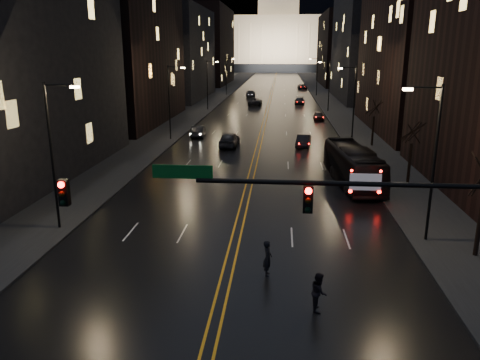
% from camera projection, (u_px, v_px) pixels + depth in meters
% --- Properties ---
extents(ground, '(900.00, 900.00, 0.00)m').
position_uv_depth(ground, '(213.00, 332.00, 18.42)').
color(ground, black).
rests_on(ground, ground).
extents(road, '(20.00, 320.00, 0.02)m').
position_uv_depth(road, '(273.00, 87.00, 143.20)').
color(road, black).
rests_on(road, ground).
extents(sidewalk_left, '(8.00, 320.00, 0.16)m').
position_uv_depth(sidewalk_left, '(228.00, 86.00, 144.35)').
color(sidewalk_left, black).
rests_on(sidewalk_left, ground).
extents(sidewalk_right, '(8.00, 320.00, 0.16)m').
position_uv_depth(sidewalk_right, '(319.00, 87.00, 142.01)').
color(sidewalk_right, black).
rests_on(sidewalk_right, ground).
extents(center_line, '(0.62, 320.00, 0.01)m').
position_uv_depth(center_line, '(273.00, 86.00, 143.20)').
color(center_line, orange).
rests_on(center_line, road).
extents(building_left_mid, '(12.00, 30.00, 28.00)m').
position_uv_depth(building_left_mid, '(122.00, 27.00, 68.25)').
color(building_left_mid, black).
rests_on(building_left_mid, ground).
extents(building_left_far, '(12.00, 34.00, 20.00)m').
position_uv_depth(building_left_far, '(178.00, 54.00, 105.80)').
color(building_left_far, black).
rests_on(building_left_far, ground).
extents(building_left_dist, '(12.00, 40.00, 24.00)m').
position_uv_depth(building_left_dist, '(210.00, 46.00, 151.34)').
color(building_left_dist, black).
rests_on(building_left_dist, ground).
extents(building_right_mid, '(12.00, 34.00, 26.00)m').
position_uv_depth(building_right_mid, '(368.00, 39.00, 101.50)').
color(building_right_mid, black).
rests_on(building_right_mid, ground).
extents(building_right_dist, '(12.00, 40.00, 22.00)m').
position_uv_depth(building_right_dist, '(341.00, 49.00, 148.11)').
color(building_right_dist, black).
rests_on(building_right_dist, ground).
extents(capitol, '(90.00, 50.00, 58.50)m').
position_uv_depth(capitol, '(278.00, 38.00, 253.80)').
color(capitol, black).
rests_on(capitol, ground).
extents(traffic_signal, '(17.29, 0.45, 7.00)m').
position_uv_depth(traffic_signal, '(376.00, 214.00, 16.55)').
color(traffic_signal, black).
rests_on(traffic_signal, ground).
extents(streetlamp_right_near, '(2.13, 0.25, 9.00)m').
position_uv_depth(streetlamp_right_near, '(432.00, 156.00, 25.75)').
color(streetlamp_right_near, black).
rests_on(streetlamp_right_near, ground).
extents(streetlamp_left_near, '(2.13, 0.25, 9.00)m').
position_uv_depth(streetlamp_left_near, '(54.00, 149.00, 27.56)').
color(streetlamp_left_near, black).
rests_on(streetlamp_left_near, ground).
extents(streetlamp_right_mid, '(2.13, 0.25, 9.00)m').
position_uv_depth(streetlamp_right_mid, '(353.00, 100.00, 54.55)').
color(streetlamp_right_mid, black).
rests_on(streetlamp_right_mid, ground).
extents(streetlamp_left_mid, '(2.13, 0.25, 9.00)m').
position_uv_depth(streetlamp_left_mid, '(171.00, 99.00, 56.35)').
color(streetlamp_left_mid, black).
rests_on(streetlamp_left_mid, ground).
extents(streetlamp_right_far, '(2.13, 0.25, 9.00)m').
position_uv_depth(streetlamp_right_far, '(328.00, 83.00, 83.35)').
color(streetlamp_right_far, black).
rests_on(streetlamp_right_far, ground).
extents(streetlamp_left_far, '(2.13, 0.25, 9.00)m').
position_uv_depth(streetlamp_left_far, '(208.00, 82.00, 85.15)').
color(streetlamp_left_far, black).
rests_on(streetlamp_left_far, ground).
extents(streetlamp_right_dist, '(2.13, 0.25, 9.00)m').
position_uv_depth(streetlamp_right_dist, '(316.00, 75.00, 112.14)').
color(streetlamp_right_dist, black).
rests_on(streetlamp_right_dist, ground).
extents(streetlamp_left_dist, '(2.13, 0.25, 9.00)m').
position_uv_depth(streetlamp_left_dist, '(227.00, 74.00, 113.95)').
color(streetlamp_left_dist, black).
rests_on(streetlamp_left_dist, ground).
extents(tree_right_mid, '(2.40, 2.40, 6.65)m').
position_uv_depth(tree_right_mid, '(413.00, 131.00, 37.24)').
color(tree_right_mid, black).
rests_on(tree_right_mid, ground).
extents(tree_right_far, '(2.40, 2.40, 6.65)m').
position_uv_depth(tree_right_far, '(375.00, 107.00, 52.60)').
color(tree_right_far, black).
rests_on(tree_right_far, ground).
extents(bus, '(3.81, 11.40, 3.11)m').
position_uv_depth(bus, '(353.00, 165.00, 38.57)').
color(bus, black).
rests_on(bus, ground).
extents(oncoming_car_a, '(2.22, 5.09, 1.71)m').
position_uv_depth(oncoming_car_a, '(229.00, 139.00, 53.63)').
color(oncoming_car_a, black).
rests_on(oncoming_car_a, ground).
extents(oncoming_car_b, '(1.78, 4.51, 1.46)m').
position_uv_depth(oncoming_car_b, '(198.00, 131.00, 59.81)').
color(oncoming_car_b, black).
rests_on(oncoming_car_b, ground).
extents(oncoming_car_c, '(2.71, 5.40, 1.47)m').
position_uv_depth(oncoming_car_c, '(255.00, 102.00, 93.97)').
color(oncoming_car_c, black).
rests_on(oncoming_car_c, ground).
extents(oncoming_car_d, '(2.45, 5.45, 1.55)m').
position_uv_depth(oncoming_car_d, '(251.00, 94.00, 111.10)').
color(oncoming_car_d, black).
rests_on(oncoming_car_d, ground).
extents(receding_car_a, '(1.95, 4.28, 1.36)m').
position_uv_depth(receding_car_a, '(303.00, 141.00, 53.63)').
color(receding_car_a, black).
rests_on(receding_car_a, ground).
extents(receding_car_b, '(1.65, 3.91, 1.32)m').
position_uv_depth(receding_car_b, '(319.00, 116.00, 74.13)').
color(receding_car_b, black).
rests_on(receding_car_b, ground).
extents(receding_car_c, '(2.16, 4.98, 1.43)m').
position_uv_depth(receding_car_c, '(300.00, 101.00, 95.30)').
color(receding_car_c, black).
rests_on(receding_car_c, ground).
extents(receding_car_d, '(2.77, 5.30, 1.42)m').
position_uv_depth(receding_car_d, '(302.00, 87.00, 133.31)').
color(receding_car_d, black).
rests_on(receding_car_d, ground).
extents(pedestrian_a, '(0.44, 0.67, 1.82)m').
position_uv_depth(pedestrian_a, '(268.00, 258.00, 22.81)').
color(pedestrian_a, black).
rests_on(pedestrian_a, ground).
extents(pedestrian_b, '(0.48, 0.85, 1.72)m').
position_uv_depth(pedestrian_b, '(319.00, 292.00, 19.75)').
color(pedestrian_b, black).
rests_on(pedestrian_b, ground).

